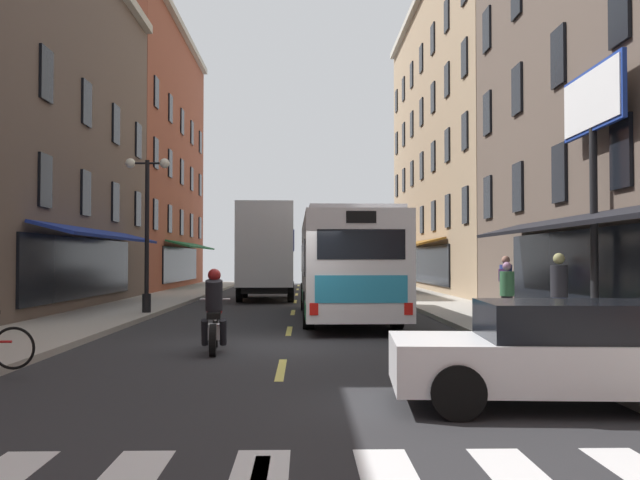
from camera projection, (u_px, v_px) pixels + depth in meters
name	position (u px, v px, depth m)	size (l,w,h in m)	color
ground_plane	(286.00, 347.00, 15.51)	(34.80, 80.00, 0.10)	#28282B
lane_centre_dashes	(286.00, 346.00, 15.26)	(0.14, 73.90, 0.01)	#DBCC4C
sidewalk_left	(11.00, 342.00, 15.38)	(3.00, 80.00, 0.14)	#A39E93
sidewalk_right	(557.00, 341.00, 15.65)	(3.00, 80.00, 0.14)	#A39E93
billboard_sign	(593.00, 128.00, 16.57)	(0.40, 3.34, 6.13)	black
transit_bus	(344.00, 265.00, 22.38)	(2.74, 11.52, 3.19)	silver
box_truck	(266.00, 253.00, 32.46)	(2.61, 6.81, 4.27)	black
sedan_near	(277.00, 278.00, 43.62)	(2.02, 4.26, 1.38)	black
sedan_mid	(566.00, 352.00, 9.02)	(4.37, 2.18, 1.31)	silver
motorcycle_rider	(214.00, 316.00, 14.33)	(0.63, 2.07, 1.66)	black
pedestrian_near	(506.00, 285.00, 20.96)	(0.45, 0.52, 1.81)	black
pedestrian_mid	(507.00, 294.00, 17.91)	(0.36, 0.36, 1.64)	black
pedestrian_far	(559.00, 294.00, 15.33)	(0.36, 0.36, 1.84)	navy
street_lamp_twin	(147.00, 227.00, 23.21)	(1.42, 0.32, 4.99)	black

